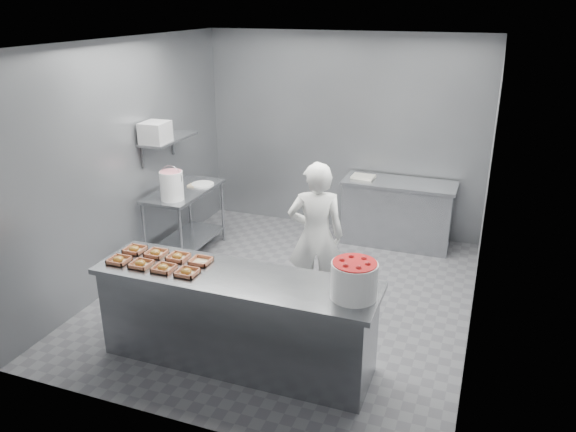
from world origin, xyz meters
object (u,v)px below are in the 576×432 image
(prep_table, at_px, (185,212))
(service_counter, at_px, (236,319))
(tray_7, at_px, (201,261))
(back_counter, at_px, (397,213))
(glaze_bucket, at_px, (172,185))
(tray_3, at_px, (187,272))
(tray_5, at_px, (156,253))
(tray_6, at_px, (178,257))
(strawberry_tub, at_px, (354,279))
(tray_1, at_px, (141,264))
(tray_2, at_px, (164,268))
(tray_0, at_px, (119,260))
(appliance, at_px, (155,132))
(worker, at_px, (316,236))
(tray_4, at_px, (135,249))

(prep_table, bearing_deg, service_counter, -49.76)
(prep_table, height_order, tray_7, tray_7)
(back_counter, xyz_separation_m, glaze_bucket, (-2.48, -1.67, 0.63))
(tray_3, relative_size, tray_5, 1.00)
(tray_3, bearing_deg, tray_5, 152.52)
(tray_6, height_order, strawberry_tub, strawberry_tub)
(tray_5, bearing_deg, tray_1, -90.00)
(strawberry_tub, bearing_deg, tray_2, -176.09)
(tray_6, bearing_deg, strawberry_tub, -4.36)
(tray_3, xyz_separation_m, tray_7, (0.00, 0.25, -0.00))
(tray_0, bearing_deg, appliance, 111.02)
(tray_1, distance_m, tray_6, 0.35)
(appliance, bearing_deg, tray_3, -54.86)
(prep_table, relative_size, tray_3, 6.40)
(tray_5, bearing_deg, tray_0, -133.87)
(tray_0, relative_size, appliance, 0.56)
(prep_table, xyz_separation_m, worker, (2.00, -0.69, 0.23))
(tray_0, height_order, tray_4, same)
(tray_5, distance_m, strawberry_tub, 1.98)
(prep_table, bearing_deg, appliance, -122.20)
(service_counter, height_order, tray_3, tray_3)
(strawberry_tub, distance_m, glaze_bucket, 3.10)
(tray_1, relative_size, tray_3, 1.00)
(prep_table, distance_m, worker, 2.13)
(tray_2, distance_m, tray_7, 0.35)
(back_counter, height_order, worker, worker)
(tray_5, height_order, glaze_bucket, glaze_bucket)
(tray_3, relative_size, glaze_bucket, 0.43)
(tray_0, relative_size, tray_1, 1.00)
(prep_table, height_order, tray_3, tray_3)
(tray_2, distance_m, tray_3, 0.24)
(tray_6, xyz_separation_m, tray_7, (0.24, 0.00, -0.00))
(prep_table, height_order, tray_1, tray_1)
(service_counter, height_order, glaze_bucket, glaze_bucket)
(tray_1, height_order, appliance, appliance)
(tray_3, bearing_deg, worker, 61.31)
(service_counter, distance_m, back_counter, 3.37)
(tray_5, bearing_deg, strawberry_tub, -3.83)
(tray_6, height_order, glaze_bucket, glaze_bucket)
(tray_3, bearing_deg, strawberry_tub, 4.54)
(tray_3, bearing_deg, service_counter, 17.06)
(tray_4, xyz_separation_m, glaze_bucket, (-0.46, 1.45, 0.16))
(tray_0, height_order, tray_2, same)
(tray_5, distance_m, worker, 1.69)
(prep_table, bearing_deg, tray_6, -61.20)
(tray_7, bearing_deg, tray_5, -180.00)
(prep_table, relative_size, tray_2, 6.40)
(service_counter, xyz_separation_m, appliance, (-1.82, 1.68, 1.24))
(tray_1, xyz_separation_m, worker, (1.24, 1.39, -0.10))
(tray_2, xyz_separation_m, appliance, (-1.17, 1.80, 0.77))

